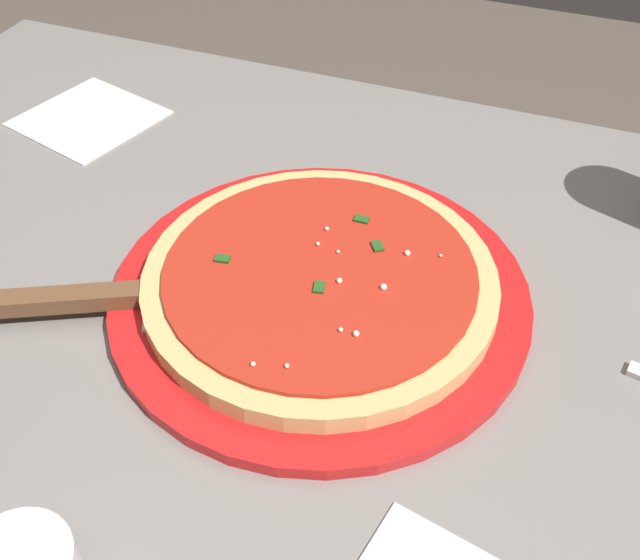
{
  "coord_description": "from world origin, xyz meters",
  "views": [
    {
      "loc": [
        0.2,
        -0.38,
        1.18
      ],
      "look_at": [
        0.05,
        0.01,
        0.78
      ],
      "focal_mm": 41.52,
      "sensor_mm": 36.0,
      "label": 1
    }
  ],
  "objects_px": {
    "serving_plate": "(320,293)",
    "napkin_folded_right": "(89,118)",
    "pizza_server": "(112,298)",
    "pizza": "(320,279)"
  },
  "relations": [
    {
      "from": "pizza_server",
      "to": "napkin_folded_right",
      "type": "distance_m",
      "value": 0.3
    },
    {
      "from": "serving_plate",
      "to": "pizza",
      "type": "relative_size",
      "value": 1.2
    },
    {
      "from": "serving_plate",
      "to": "napkin_folded_right",
      "type": "relative_size",
      "value": 2.6
    },
    {
      "from": "serving_plate",
      "to": "pizza",
      "type": "bearing_deg",
      "value": 14.48
    },
    {
      "from": "serving_plate",
      "to": "napkin_folded_right",
      "type": "bearing_deg",
      "value": 153.3
    },
    {
      "from": "pizza_server",
      "to": "pizza",
      "type": "bearing_deg",
      "value": 26.89
    },
    {
      "from": "pizza",
      "to": "napkin_folded_right",
      "type": "relative_size",
      "value": 2.17
    },
    {
      "from": "serving_plate",
      "to": "pizza_server",
      "type": "height_order",
      "value": "pizza_server"
    },
    {
      "from": "pizza",
      "to": "serving_plate",
      "type": "bearing_deg",
      "value": -165.52
    },
    {
      "from": "serving_plate",
      "to": "pizza",
      "type": "distance_m",
      "value": 0.02
    }
  ]
}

